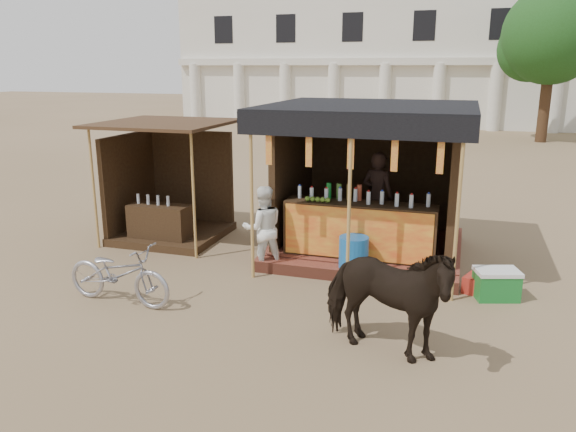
{
  "coord_description": "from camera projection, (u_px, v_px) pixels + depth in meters",
  "views": [
    {
      "loc": [
        2.62,
        -6.69,
        3.42
      ],
      "look_at": [
        0.0,
        1.6,
        1.1
      ],
      "focal_mm": 35.0,
      "sensor_mm": 36.0,
      "label": 1
    }
  ],
  "objects": [
    {
      "name": "tree",
      "position": [
        547.0,
        39.0,
        25.32
      ],
      "size": [
        4.5,
        4.4,
        7.0
      ],
      "color": "#382314",
      "rests_on": "ground"
    },
    {
      "name": "main_stall",
      "position": [
        369.0,
        201.0,
        10.34
      ],
      "size": [
        3.6,
        3.61,
        2.78
      ],
      "color": "brown",
      "rests_on": "ground"
    },
    {
      "name": "background_building",
      "position": [
        394.0,
        57.0,
        34.95
      ],
      "size": [
        26.0,
        7.45,
        8.18
      ],
      "color": "silver",
      "rests_on": "ground"
    },
    {
      "name": "blue_barrel",
      "position": [
        353.0,
        258.0,
        9.26
      ],
      "size": [
        0.51,
        0.51,
        0.72
      ],
      "primitive_type": "cylinder",
      "rotation": [
        0.0,
        0.0,
        -0.06
      ],
      "color": "#165DA8",
      "rests_on": "ground"
    },
    {
      "name": "bystander",
      "position": [
        263.0,
        228.0,
        9.62
      ],
      "size": [
        0.9,
        0.85,
        1.47
      ],
      "primitive_type": "imported",
      "rotation": [
        0.0,
        0.0,
        3.69
      ],
      "color": "white",
      "rests_on": "ground"
    },
    {
      "name": "motorbike",
      "position": [
        119.0,
        274.0,
        8.28
      ],
      "size": [
        1.79,
        0.73,
        0.92
      ],
      "primitive_type": "imported",
      "rotation": [
        0.0,
        0.0,
        1.5
      ],
      "color": "#A1A0A8",
      "rests_on": "ground"
    },
    {
      "name": "cow",
      "position": [
        385.0,
        298.0,
        6.69
      ],
      "size": [
        1.9,
        1.24,
        1.48
      ],
      "primitive_type": "imported",
      "rotation": [
        0.0,
        0.0,
        1.3
      ],
      "color": "black",
      "rests_on": "ground"
    },
    {
      "name": "red_crate",
      "position": [
        478.0,
        284.0,
        8.74
      ],
      "size": [
        0.49,
        0.51,
        0.27
      ],
      "primitive_type": "cube",
      "rotation": [
        0.0,
        0.0,
        -0.36
      ],
      "color": "#A8261C",
      "rests_on": "ground"
    },
    {
      "name": "ground",
      "position": [
        253.0,
        320.0,
        7.8
      ],
      "size": [
        120.0,
        120.0,
        0.0
      ],
      "primitive_type": "plane",
      "color": "#846B4C",
      "rests_on": "ground"
    },
    {
      "name": "cooler",
      "position": [
        496.0,
        284.0,
        8.5
      ],
      "size": [
        0.74,
        0.61,
        0.46
      ],
      "color": "#1A752A",
      "rests_on": "ground"
    },
    {
      "name": "secondary_stall",
      "position": [
        165.0,
        196.0,
        11.49
      ],
      "size": [
        2.4,
        2.4,
        2.38
      ],
      "color": "#362613",
      "rests_on": "ground"
    }
  ]
}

